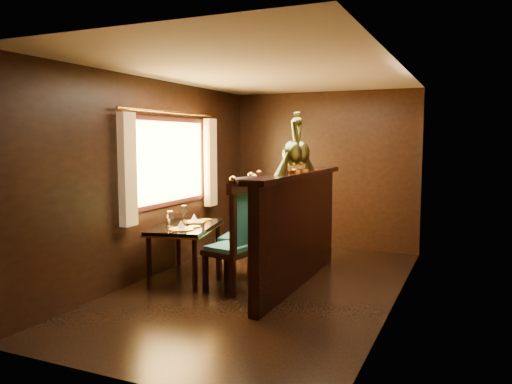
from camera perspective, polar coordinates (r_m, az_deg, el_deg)
ground at (r=5.99m, az=0.82°, el=-10.90°), size 5.00×5.00×0.00m
room_shell at (r=5.78m, az=0.13°, el=4.43°), size 3.04×5.04×2.52m
partition at (r=5.98m, az=4.80°, el=-3.91°), size 0.26×2.70×1.36m
dining_table at (r=6.31m, az=-8.08°, el=-4.37°), size 0.94×1.28×0.88m
chair_left at (r=5.65m, az=-2.05°, el=-4.55°), size 0.57×0.59×1.35m
chair_right at (r=6.24m, az=-0.85°, el=-3.54°), size 0.56×0.58×1.36m
peacock_left at (r=5.68m, az=4.17°, el=5.70°), size 0.22×0.59×0.70m
peacock_right at (r=5.95m, az=5.12°, el=5.67°), size 0.22×0.59×0.70m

